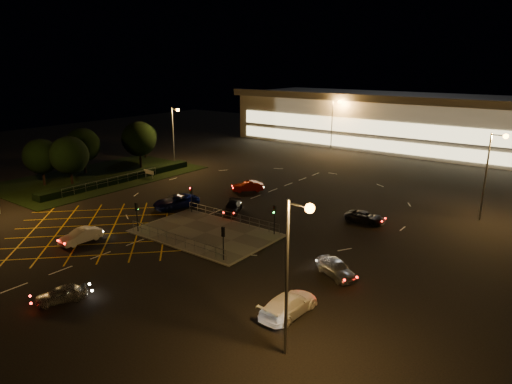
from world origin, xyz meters
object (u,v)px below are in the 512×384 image
Objects in this scene: signal_se at (223,237)px; car_approach_white at (289,304)px; signal_nw at (191,194)px; car_near_silver at (62,294)px; signal_sw at (137,211)px; car_queue_white at (81,236)px; car_right_silver at (336,268)px; car_far_dkgrey at (232,208)px; car_left_blue at (176,202)px; car_east_grey at (365,217)px; signal_ne at (274,214)px; car_circ_red at (248,186)px.

car_approach_white is at bearing 157.35° from signal_se.
signal_nw is 22.04m from car_near_silver.
car_near_silver is at bearing -71.32° from signal_nw.
signal_se is at bearing -180.00° from signal_sw.
car_right_silver is at bearing 21.70° from car_queue_white.
car_approach_white reaches higher than car_near_silver.
car_far_dkgrey is (6.12, 16.19, -0.05)m from car_queue_white.
car_near_silver is at bearing 167.11° from car_right_silver.
car_right_silver is (9.50, 3.46, -1.63)m from signal_se.
car_near_silver is at bearing -37.53° from car_queue_white.
signal_nw is (-12.00, 7.99, 0.00)m from signal_se.
car_near_silver is 0.88× the size of car_queue_white.
car_far_dkgrey is at bearing 37.68° from signal_nw.
car_near_silver is 0.65× the size of car_left_blue.
signal_se is 18.43m from car_east_grey.
car_near_silver is at bearing 33.47° from car_approach_white.
car_near_silver is 0.82× the size of car_east_grey.
signal_sw is at bearing 143.33° from car_near_silver.
signal_nw is at bearing 180.00° from signal_ne.
car_left_blue is 24.98m from car_right_silver.
signal_nw is 20.28m from car_east_grey.
car_far_dkgrey is at bearing -18.28° from car_circ_red.
signal_ne is at bearing 16.69° from car_left_blue.
car_circ_red is at bearing 92.57° from signal_nw.
car_left_blue is at bearing -28.97° from signal_se.
car_queue_white is (-2.28, -5.24, -1.68)m from signal_sw.
signal_se is (12.00, 0.00, 0.00)m from signal_sw.
car_left_blue is 1.08× the size of car_approach_white.
signal_ne reaches higher than car_far_dkgrey.
car_east_grey is at bearing -135.83° from signal_sw.
signal_ne reaches higher than car_circ_red.
car_east_grey is 0.85× the size of car_approach_white.
car_left_blue is at bearing 178.78° from signal_ne.
car_circ_red reaches higher than car_queue_white.
car_right_silver is 14.38m from car_east_grey.
signal_se is 23.22m from car_circ_red.
car_east_grey is at bearing 94.82° from car_near_silver.
car_right_silver is 27.24m from car_circ_red.
car_east_grey is at bearing 57.92° from signal_ne.
signal_se is 10.57m from car_approach_white.
car_circ_red is at bearing -57.29° from signal_se.
car_queue_white is 17.31m from car_far_dkgrey.
car_approach_white is at bearing -8.66° from car_left_blue.
signal_se is 7.99m from signal_ne.
car_circ_red is (-7.56, 32.32, 0.09)m from car_near_silver.
car_circ_red is (-12.52, 11.50, -1.65)m from signal_ne.
signal_ne is 10.65m from car_right_silver.
car_far_dkgrey is (6.84, 2.64, -0.15)m from car_left_blue.
signal_se reaches higher than car_near_silver.
signal_nw is at bearing -90.00° from signal_sw.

